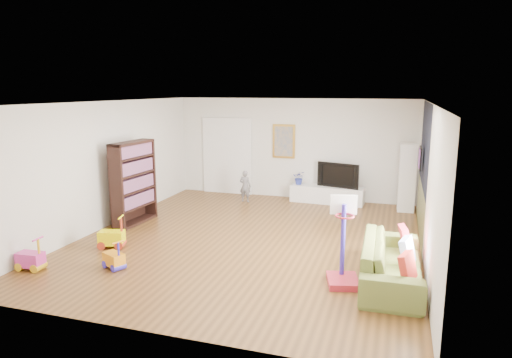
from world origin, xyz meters
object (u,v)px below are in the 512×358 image
(sofa, at_px, (392,261))
(basketball_hoop, at_px, (344,242))
(bookshelf, at_px, (134,183))
(media_console, at_px, (327,195))

(sofa, bearing_deg, basketball_hoop, 114.28)
(bookshelf, height_order, sofa, bookshelf)
(media_console, relative_size, bookshelf, 1.04)
(media_console, bearing_deg, bookshelf, -137.48)
(bookshelf, distance_m, basketball_hoop, 5.19)
(media_console, height_order, bookshelf, bookshelf)
(media_console, xyz_separation_m, bookshelf, (-3.80, -3.12, 0.69))
(basketball_hoop, bearing_deg, media_console, 87.19)
(sofa, bearing_deg, media_console, 18.89)
(bookshelf, relative_size, sofa, 0.81)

